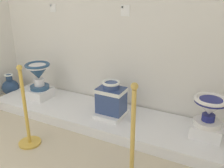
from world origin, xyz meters
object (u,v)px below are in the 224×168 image
at_px(info_placard_first, 53,8).
at_px(decorative_vase_spare, 10,87).
at_px(plinth_block_broad_patterned, 111,114).
at_px(plinth_block_pale_glazed, 206,131).
at_px(antique_toilet_broad_patterned, 111,97).
at_px(info_placard_second, 125,10).
at_px(antique_toilet_pale_glazed, 210,108).
at_px(stanchion_post_near_left, 27,123).
at_px(stanchion_post_near_right, 132,157).
at_px(plinth_block_central_ornate, 40,93).
at_px(antique_toilet_central_ornate, 38,73).

xyz_separation_m(info_placard_first, decorative_vase_spare, (-0.75, -0.38, -1.30)).
height_order(plinth_block_broad_patterned, decorative_vase_spare, decorative_vase_spare).
relative_size(plinth_block_broad_patterned, plinth_block_pale_glazed, 1.16).
relative_size(antique_toilet_broad_patterned, decorative_vase_spare, 1.10).
height_order(plinth_block_broad_patterned, info_placard_second, info_placard_second).
bearing_deg(decorative_vase_spare, antique_toilet_pale_glazed, -0.37).
bearing_deg(stanchion_post_near_left, stanchion_post_near_right, -3.68).
relative_size(info_placard_first, decorative_vase_spare, 0.30).
bearing_deg(plinth_block_pale_glazed, decorative_vase_spare, 179.63).
xyz_separation_m(plinth_block_central_ornate, plinth_block_pale_glazed, (2.45, 0.04, 0.00)).
height_order(info_placard_second, stanchion_post_near_right, info_placard_second).
bearing_deg(stanchion_post_near_right, info_placard_first, 144.34).
height_order(antique_toilet_broad_patterned, info_placard_second, info_placard_second).
distance_m(plinth_block_central_ornate, antique_toilet_broad_patterned, 1.26).
height_order(plinth_block_pale_glazed, decorative_vase_spare, decorative_vase_spare).
bearing_deg(plinth_block_central_ornate, stanchion_post_near_left, -55.73).
bearing_deg(antique_toilet_central_ornate, plinth_block_central_ornate, 0.00).
height_order(antique_toilet_pale_glazed, stanchion_post_near_left, stanchion_post_near_left).
xyz_separation_m(info_placard_second, stanchion_post_near_left, (-0.64, -1.29, -1.19)).
relative_size(plinth_block_broad_patterned, decorative_vase_spare, 0.99).
bearing_deg(info_placard_first, stanchion_post_near_left, -66.50).
height_order(antique_toilet_central_ornate, stanchion_post_near_left, stanchion_post_near_left).
distance_m(decorative_vase_spare, stanchion_post_near_right, 2.86).
height_order(plinth_block_broad_patterned, plinth_block_pale_glazed, plinth_block_pale_glazed).
bearing_deg(stanchion_post_near_right, antique_toilet_pale_glazed, 62.25).
bearing_deg(plinth_block_pale_glazed, plinth_block_central_ornate, -179.08).
bearing_deg(info_placard_first, antique_toilet_broad_patterned, -19.86).
bearing_deg(info_placard_second, antique_toilet_pale_glazed, -17.89).
relative_size(plinth_block_central_ornate, antique_toilet_pale_glazed, 0.95).
xyz_separation_m(plinth_block_broad_patterned, stanchion_post_near_right, (0.69, -0.93, 0.17)).
xyz_separation_m(antique_toilet_broad_patterned, plinth_block_pale_glazed, (1.21, 0.05, -0.19)).
distance_m(plinth_block_broad_patterned, antique_toilet_broad_patterned, 0.25).
xyz_separation_m(plinth_block_pale_glazed, antique_toilet_pale_glazed, (0.00, 0.00, 0.29)).
height_order(plinth_block_central_ornate, info_placard_second, info_placard_second).
bearing_deg(plinth_block_broad_patterned, decorative_vase_spare, 178.08).
xyz_separation_m(plinth_block_broad_patterned, stanchion_post_near_left, (-0.67, -0.85, 0.12)).
bearing_deg(antique_toilet_pale_glazed, stanchion_post_near_left, -154.53).
relative_size(plinth_block_pale_glazed, stanchion_post_near_right, 0.32).
distance_m(antique_toilet_central_ornate, stanchion_post_near_left, 1.07).
xyz_separation_m(antique_toilet_pale_glazed, info_placard_second, (-1.23, 0.40, 0.96)).
distance_m(plinth_block_pale_glazed, decorative_vase_spare, 3.19).
bearing_deg(plinth_block_pale_glazed, info_placard_second, 162.11).
bearing_deg(info_placard_second, plinth_block_pale_glazed, -17.89).
bearing_deg(stanchion_post_near_right, antique_toilet_broad_patterned, 126.55).
relative_size(antique_toilet_central_ornate, decorative_vase_spare, 1.02).
distance_m(antique_toilet_broad_patterned, info_placard_first, 1.68).
relative_size(info_placard_second, decorative_vase_spare, 0.36).
xyz_separation_m(antique_toilet_central_ornate, plinth_block_pale_glazed, (2.45, 0.04, -0.34)).
xyz_separation_m(plinth_block_central_ornate, info_placard_second, (1.22, 0.44, 1.26)).
xyz_separation_m(plinth_block_central_ornate, stanchion_post_near_left, (0.58, -0.85, 0.07)).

